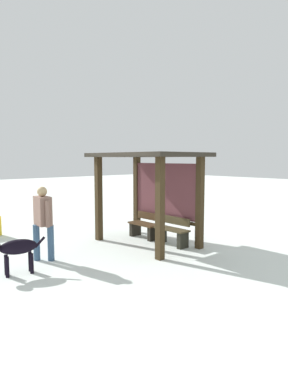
{
  "coord_description": "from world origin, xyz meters",
  "views": [
    {
      "loc": [
        6.31,
        -5.7,
        2.22
      ],
      "look_at": [
        0.02,
        -0.11,
        1.37
      ],
      "focal_mm": 31.08,
      "sensor_mm": 36.0,
      "label": 1
    }
  ],
  "objects_px": {
    "bus_shelter": "(152,174)",
    "bench_center_inside": "(172,233)",
    "person_walking": "(43,217)",
    "dog": "(15,249)",
    "bench_left_inside": "(145,227)"
  },
  "relations": [
    {
      "from": "bus_shelter",
      "to": "bench_center_inside",
      "type": "relative_size",
      "value": 3.01
    },
    {
      "from": "person_walking",
      "to": "dog",
      "type": "bearing_deg",
      "value": -57.9
    },
    {
      "from": "bench_left_inside",
      "to": "bench_center_inside",
      "type": "relative_size",
      "value": 1.0
    },
    {
      "from": "dog",
      "to": "bench_center_inside",
      "type": "bearing_deg",
      "value": 82.92
    },
    {
      "from": "dog",
      "to": "bus_shelter",
      "type": "bearing_deg",
      "value": 90.91
    },
    {
      "from": "bus_shelter",
      "to": "dog",
      "type": "height_order",
      "value": "bus_shelter"
    },
    {
      "from": "bench_left_inside",
      "to": "dog",
      "type": "relative_size",
      "value": 0.94
    },
    {
      "from": "dog",
      "to": "bench_left_inside",
      "type": "bearing_deg",
      "value": 98.76
    },
    {
      "from": "person_walking",
      "to": "dog",
      "type": "distance_m",
      "value": 1.04
    },
    {
      "from": "bench_center_inside",
      "to": "dog",
      "type": "relative_size",
      "value": 0.94
    },
    {
      "from": "bus_shelter",
      "to": "bench_left_inside",
      "type": "distance_m",
      "value": 1.63
    },
    {
      "from": "bench_left_inside",
      "to": "bench_center_inside",
      "type": "distance_m",
      "value": 1.07
    },
    {
      "from": "bench_left_inside",
      "to": "dog",
      "type": "distance_m",
      "value": 3.89
    },
    {
      "from": "dog",
      "to": "person_walking",
      "type": "bearing_deg",
      "value": 122.1
    },
    {
      "from": "person_walking",
      "to": "dog",
      "type": "relative_size",
      "value": 1.58
    }
  ]
}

